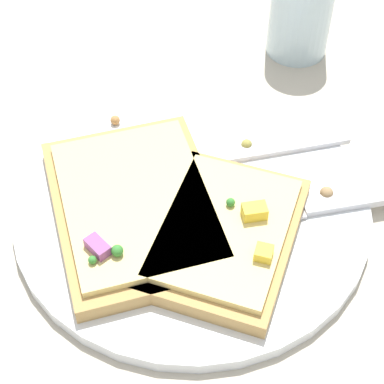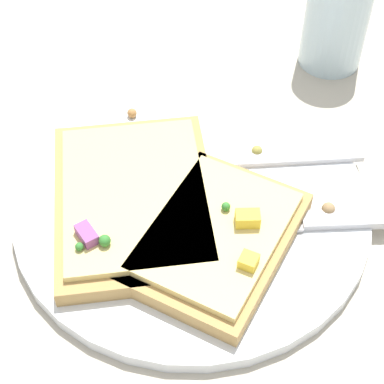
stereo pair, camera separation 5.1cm
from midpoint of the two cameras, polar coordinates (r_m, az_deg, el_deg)
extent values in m
plane|color=#BCB29E|center=(0.52, 2.77, -1.74)|extent=(4.00, 4.00, 0.00)
cylinder|color=white|center=(0.52, 2.79, -1.32)|extent=(0.29, 0.29, 0.01)
cube|color=silver|center=(0.55, 10.46, 2.78)|extent=(0.07, 0.14, 0.01)
cube|color=silver|center=(0.54, 0.20, 2.26)|extent=(0.05, 0.06, 0.01)
cube|color=silver|center=(0.54, -4.38, 2.84)|extent=(0.02, 0.03, 0.00)
cube|color=silver|center=(0.54, -4.36, 2.29)|extent=(0.02, 0.03, 0.00)
cube|color=silver|center=(0.53, -4.35, 1.73)|extent=(0.02, 0.03, 0.00)
cube|color=silver|center=(0.53, -4.33, 1.16)|extent=(0.02, 0.03, 0.00)
cube|color=silver|center=(0.52, 17.20, -2.48)|extent=(0.05, 0.09, 0.01)
cube|color=silver|center=(0.50, 4.58, -3.08)|extent=(0.07, 0.14, 0.00)
cube|color=tan|center=(0.50, -2.24, -0.97)|extent=(0.21, 0.19, 0.01)
cube|color=#E5CC7A|center=(0.50, -2.27, -0.23)|extent=(0.18, 0.16, 0.01)
sphere|color=#388433|center=(0.46, -4.66, -4.52)|extent=(0.01, 0.01, 0.01)
sphere|color=#388433|center=(0.46, -6.90, -5.03)|extent=(0.01, 0.01, 0.01)
cube|color=#934C8E|center=(0.47, -6.28, -3.95)|extent=(0.02, 0.02, 0.01)
cube|color=tan|center=(0.48, 5.15, -4.39)|extent=(0.16, 0.12, 0.01)
cube|color=#E5CC7A|center=(0.48, 5.23, -3.67)|extent=(0.14, 0.11, 0.01)
sphere|color=#388433|center=(0.48, 6.05, -1.47)|extent=(0.01, 0.01, 0.01)
cube|color=yellow|center=(0.47, 8.03, -2.53)|extent=(0.02, 0.02, 0.01)
cube|color=yellow|center=(0.45, 8.27, -6.29)|extent=(0.01, 0.01, 0.01)
sphere|color=#B17E49|center=(0.58, -2.87, 6.90)|extent=(0.01, 0.01, 0.01)
sphere|color=#A19948|center=(0.55, 8.43, 3.49)|extent=(0.01, 0.01, 0.01)
sphere|color=#A08556|center=(0.53, 5.01, 1.17)|extent=(0.01, 0.01, 0.01)
sphere|color=#AA8046|center=(0.53, 5.01, 1.80)|extent=(0.01, 0.01, 0.01)
sphere|color=#A58257|center=(0.52, 14.79, -1.62)|extent=(0.01, 0.01, 0.01)
cylinder|color=silver|center=(0.66, 15.03, 14.79)|extent=(0.06, 0.06, 0.11)
camera|label=1|loc=(0.03, -87.13, 3.30)|focal=60.00mm
camera|label=2|loc=(0.03, 92.87, -3.30)|focal=60.00mm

